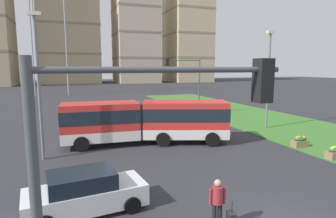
{
  "coord_description": "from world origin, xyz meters",
  "views": [
    {
      "loc": [
        -7.0,
        -7.25,
        5.4
      ],
      "look_at": [
        0.41,
        13.3,
        2.2
      ],
      "focal_mm": 30.11,
      "sensor_mm": 36.0,
      "label": 1
    }
  ],
  "objects": [
    {
      "name": "apartment_tower_westcentre",
      "position": [
        -5.3,
        99.57,
        24.33
      ],
      "size": [
        19.93,
        16.79,
        48.62
      ],
      "color": "tan",
      "rests_on": "ground"
    },
    {
      "name": "transmission_pylon",
      "position": [
        -9.68,
        54.66,
        17.52
      ],
      "size": [
        9.0,
        6.24,
        32.18
      ],
      "color": "gray",
      "rests_on": "ground"
    },
    {
      "name": "pedestrian_crossing",
      "position": [
        -2.44,
        0.53,
        1.0
      ],
      "size": [
        0.57,
        0.36,
        1.74
      ],
      "color": "black",
      "rests_on": "ground"
    },
    {
      "name": "articulated_bus",
      "position": [
        -1.73,
        11.89,
        1.65
      ],
      "size": [
        11.89,
        4.88,
        3.0
      ],
      "color": "red",
      "rests_on": "ground"
    },
    {
      "name": "streetlight_left",
      "position": [
        -8.5,
        10.48,
        4.68
      ],
      "size": [
        0.7,
        0.28,
        8.49
      ],
      "color": "slate",
      "rests_on": "ground"
    },
    {
      "name": "apartment_tower_eastcentre",
      "position": [
        38.68,
        97.12,
        22.38
      ],
      "size": [
        14.98,
        18.69,
        44.72
      ],
      "color": "beige",
      "rests_on": "ground"
    },
    {
      "name": "flower_planter_2",
      "position": [
        7.77,
        7.22,
        0.43
      ],
      "size": [
        1.1,
        0.56,
        0.74
      ],
      "color": "#937051",
      "rests_on": "grass_median"
    },
    {
      "name": "apartment_tower_centre",
      "position": [
        17.68,
        96.73,
        21.67
      ],
      "size": [
        14.89,
        17.47,
        43.3
      ],
      "color": "#C6B299",
      "rests_on": "ground"
    },
    {
      "name": "flower_planter_1",
      "position": [
        7.77,
        4.52,
        0.43
      ],
      "size": [
        1.1,
        0.56,
        0.74
      ],
      "color": "#937051",
      "rests_on": "grass_median"
    },
    {
      "name": "streetlight_median",
      "position": [
        9.67,
        13.06,
        4.71
      ],
      "size": [
        0.7,
        0.28,
        8.53
      ],
      "color": "slate",
      "rests_on": "ground"
    },
    {
      "name": "grass_median",
      "position": [
        12.17,
        10.0,
        0.04
      ],
      "size": [
        10.0,
        70.0,
        0.08
      ],
      "primitive_type": "cube",
      "color": "#3D752D",
      "rests_on": "ground_plane"
    },
    {
      "name": "traffic_light_far_right",
      "position": [
        6.01,
        22.0,
        4.42
      ],
      "size": [
        4.31,
        0.28,
        6.44
      ],
      "color": "#474C51",
      "rests_on": "ground"
    },
    {
      "name": "traffic_light_near_left",
      "position": [
        -6.04,
        -3.0,
        3.89
      ],
      "size": [
        4.25,
        0.28,
        5.57
      ],
      "color": "#474C51",
      "rests_on": "ground"
    },
    {
      "name": "car_white_van",
      "position": [
        -6.54,
        3.22,
        0.75
      ],
      "size": [
        4.57,
        2.41,
        1.58
      ],
      "color": "silver",
      "rests_on": "ground"
    }
  ]
}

